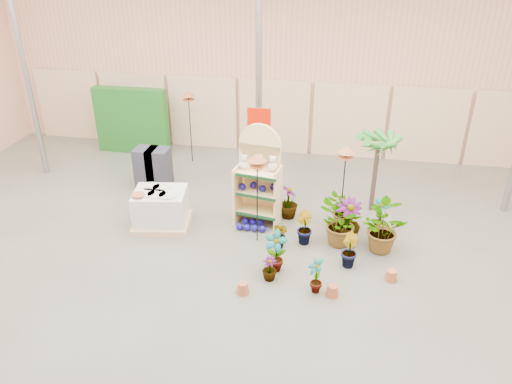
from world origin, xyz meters
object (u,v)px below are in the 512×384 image
at_px(bird_table_front, 257,160).
at_px(potted_plant_2, 341,224).
at_px(display_shelf, 259,178).
at_px(pallet_stack, 161,209).

relative_size(bird_table_front, potted_plant_2, 1.99).
bearing_deg(display_shelf, potted_plant_2, -12.90).
bearing_deg(pallet_stack, bird_table_front, -14.07).
height_order(display_shelf, bird_table_front, display_shelf).
relative_size(display_shelf, pallet_stack, 1.68).
bearing_deg(display_shelf, bird_table_front, -72.92).
distance_m(display_shelf, bird_table_front, 1.14).
distance_m(display_shelf, pallet_stack, 2.12).
height_order(pallet_stack, bird_table_front, bird_table_front).
xyz_separation_m(pallet_stack, potted_plant_2, (3.65, -0.07, 0.07)).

